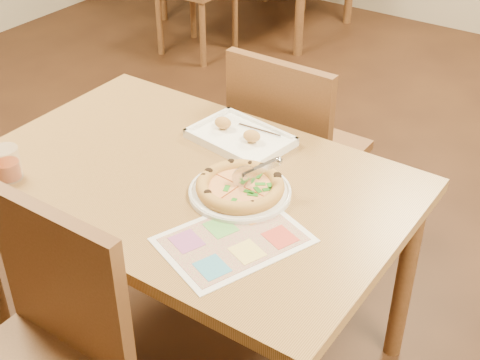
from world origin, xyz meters
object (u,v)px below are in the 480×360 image
Objects in this scene: chair_far at (290,137)px; pizza at (240,186)px; pizza_cutter at (256,171)px; chair_near at (42,337)px; appetizer_tray at (240,138)px; dining_table at (190,199)px; glass_tumbler at (7,165)px; menu at (234,240)px; plate at (240,192)px.

pizza is at bearing 107.06° from chair_far.
chair_near is at bearing -157.49° from pizza_cutter.
pizza_cutter is at bearing -46.85° from appetizer_tray.
pizza is 0.30m from appetizer_tray.
dining_table is at bearing 90.00° from chair_far.
glass_tumbler is 0.73m from menu.
chair_near reaches higher than pizza_cutter.
chair_near is 1.27× the size of menu.
chair_far reaches higher than appetizer_tray.
pizza is 0.07m from pizza_cutter.
menu is (0.29, -0.77, 0.16)m from chair_far.
pizza is at bearing 2.43° from dining_table.
pizza is 0.69m from glass_tumbler.
menu is (0.10, -0.18, -0.01)m from plate.
pizza reaches higher than menu.
menu is (0.72, 0.13, -0.04)m from glass_tumbler.
pizza is (0.00, -0.00, 0.02)m from plate.
pizza_cutter is at bearing 27.65° from glass_tumbler.
appetizer_tray is at bearing 87.44° from dining_table.
chair_near and chair_far have the same top height.
pizza is 0.69× the size of menu.
menu is at bearing -57.39° from appetizer_tray.
pizza is at bearing -55.44° from appetizer_tray.
pizza_cutter is at bearing 9.00° from dining_table.
pizza_cutter is at bearing 71.03° from chair_near.
chair_far reaches higher than dining_table.
appetizer_tray is at bearing 89.24° from chair_near.
chair_far reaches higher than plate.
pizza_cutter reaches higher than dining_table.
chair_near reaches higher than plate.
pizza_cutter is 0.23m from menu.
dining_table is 13.03× the size of glass_tumbler.
pizza_cutter is 1.10× the size of glass_tumbler.
pizza_cutter reaches higher than glass_tumbler.
glass_tumbler reaches higher than dining_table.
glass_tumbler is at bearing -128.31° from appetizer_tray.
chair_near is 0.66m from plate.
glass_tumbler is at bearing 159.13° from pizza_cutter.
chair_near is at bearing -123.69° from menu.
appetizer_tray is (0.01, 0.86, 0.17)m from chair_near.
dining_table is 0.61m from chair_near.
plate is 0.86× the size of appetizer_tray.
menu is at bearing -120.63° from pizza_cutter.
chair_far is at bearing 110.25° from menu.
chair_near is 1.20m from chair_far.
chair_near is at bearing -106.65° from pizza.
plate is at bearing 2.71° from dining_table.
pizza_cutter is at bearing 111.10° from chair_far.
glass_tumbler is at bearing -144.68° from dining_table.
chair_near is 0.71m from pizza_cutter.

